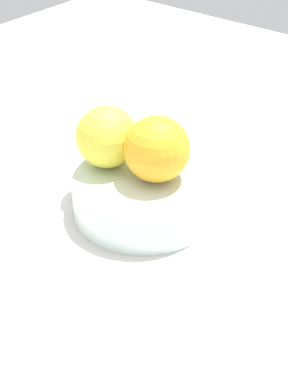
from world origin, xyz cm
name	(u,v)px	position (x,y,z in cm)	size (l,w,h in cm)	color
ground_plane	(144,218)	(0.00, 0.00, -1.00)	(110.00, 110.00, 2.00)	silver
fruit_bowl	(144,196)	(0.00, 0.00, 1.75)	(14.19, 14.19, 3.70)	silver
orange_in_bowl_0	(157,149)	(0.72, 1.06, 6.91)	(6.42, 6.42, 6.42)	#F9A823
orange_in_bowl_1	(109,136)	(-4.68, 0.25, 6.80)	(6.20, 6.20, 6.20)	yellow
folded_napkin	(105,92)	(-21.40, 18.08, 0.15)	(13.38, 13.38, 0.30)	white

